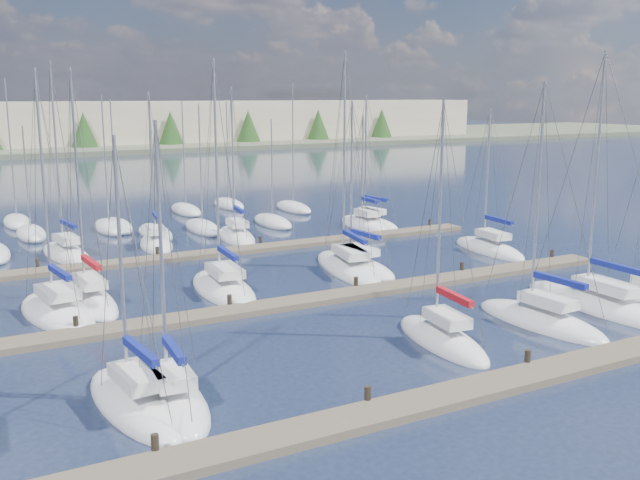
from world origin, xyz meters
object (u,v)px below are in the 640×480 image
sailboat_m (489,249)px  sailboat_d (442,339)px  sailboat_e (541,321)px  sailboat_q (365,225)px  sailboat_i (89,299)px  sailboat_l (356,266)px  sailboat_c (171,402)px  sailboat_r (369,223)px  sailboat_k (348,268)px  sailboat_o (156,244)px  sailboat_n (66,254)px  sailboat_p (237,236)px  sailboat_h (57,312)px  sailboat_f (598,304)px  sailboat_j (223,288)px  sailboat_b (135,403)px

sailboat_m → sailboat_d: (-15.60, -14.35, 0.01)m
sailboat_e → sailboat_q: 27.94m
sailboat_i → sailboat_l: (17.27, -0.44, -0.01)m
sailboat_c → sailboat_d: 13.25m
sailboat_r → sailboat_c: 39.00m
sailboat_k → sailboat_o: size_ratio=1.21×
sailboat_n → sailboat_m: size_ratio=1.30×
sailboat_k → sailboat_p: 13.80m
sailboat_m → sailboat_h: bearing=-172.0°
sailboat_k → sailboat_d: sailboat_k is taller
sailboat_r → sailboat_k: bearing=-136.3°
sailboat_o → sailboat_r: bearing=8.7°
sailboat_e → sailboat_n: 33.33m
sailboat_l → sailboat_q: (8.64, 12.74, -0.00)m
sailboat_f → sailboat_m: (4.50, 13.86, 0.00)m
sailboat_e → sailboat_m: 17.27m
sailboat_q → sailboat_n: bearing=-178.3°
sailboat_k → sailboat_h: 18.50m
sailboat_i → sailboat_j: bearing=-13.6°
sailboat_m → sailboat_c: size_ratio=0.99×
sailboat_f → sailboat_b: (-25.56, -0.63, 0.00)m
sailboat_k → sailboat_l: 0.73m
sailboat_e → sailboat_o: 30.40m
sailboat_j → sailboat_r: size_ratio=1.17×
sailboat_r → sailboat_c: bearing=-142.4°
sailboat_j → sailboat_b: (-8.69, -13.58, -0.00)m
sailboat_f → sailboat_q: sailboat_f is taller
sailboat_r → sailboat_p: sailboat_p is taller
sailboat_b → sailboat_l: sailboat_l is taller
sailboat_e → sailboat_n: (-18.58, 27.67, 0.01)m
sailboat_e → sailboat_p: 28.43m
sailboat_b → sailboat_c: sailboat_c is taller
sailboat_k → sailboat_p: size_ratio=1.17×
sailboat_f → sailboat_p: 29.18m
sailboat_o → sailboat_f: bearing=-49.3°
sailboat_f → sailboat_d: sailboat_f is taller
sailboat_j → sailboat_o: (0.02, 14.40, 0.02)m
sailboat_r → sailboat_c: size_ratio=1.07×
sailboat_e → sailboat_q: size_ratio=1.22×
sailboat_j → sailboat_h: bearing=-174.5°
sailboat_e → sailboat_d: (-6.18, 0.12, 0.01)m
sailboat_f → sailboat_m: bearing=74.0°
sailboat_f → sailboat_n: bearing=132.9°
sailboat_r → sailboat_c: (-26.72, -28.40, -0.01)m
sailboat_h → sailboat_c: bearing=-89.8°
sailboat_e → sailboat_b: bearing=176.2°
sailboat_e → sailboat_h: 25.20m
sailboat_i → sailboat_c: bearing=-93.4°
sailboat_e → sailboat_n: sailboat_n is taller
sailboat_k → sailboat_h: bearing=-166.0°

